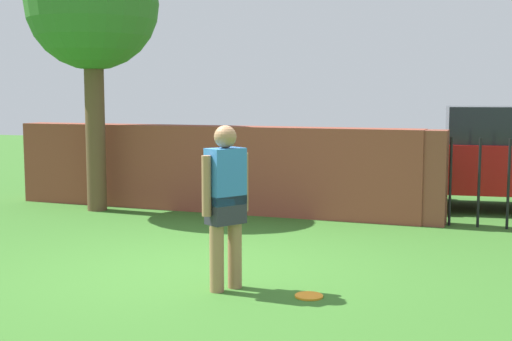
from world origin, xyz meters
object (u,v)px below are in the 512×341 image
car (508,158)px  frisbee_orange (309,296)px  person (226,200)px  tree (92,7)px

car → frisbee_orange: 6.34m
person → frisbee_orange: person is taller
tree → frisbee_orange: bearing=-37.2°
frisbee_orange → car: bearing=74.0°
tree → car: bearing=21.3°
tree → frisbee_orange: 6.73m
person → car: bearing=7.8°
frisbee_orange → person: bearing=-177.4°
car → frisbee_orange: car is taller
tree → person: 5.78m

